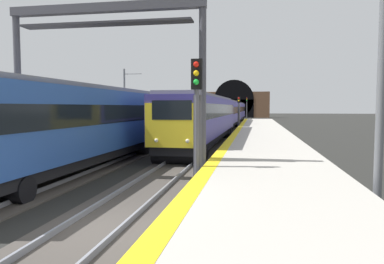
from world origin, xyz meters
TOP-DOWN VIEW (x-y plane):
  - ground_plane at (0.00, 0.00)m, footprint 320.00×320.00m
  - platform_right at (0.00, -4.38)m, footprint 112.00×4.69m
  - platform_right_edge_strip at (0.00, -2.29)m, footprint 112.00×0.50m
  - track_main_line at (0.00, 0.00)m, footprint 160.00×2.76m
  - train_main_approaching at (40.13, 0.00)m, footprint 62.54×3.19m
  - train_adjacent_platform at (17.08, 4.22)m, footprint 36.72×3.31m
  - railway_signal_near at (4.32, -1.84)m, footprint 0.39×0.38m
  - railway_signal_mid at (36.45, -1.84)m, footprint 0.39×0.38m
  - railway_signal_far at (77.55, -1.84)m, footprint 0.39×0.38m
  - overhead_signal_gantry at (5.70, 2.11)m, footprint 0.70×8.17m
  - tunnel_portal at (94.16, 2.11)m, footprint 2.85×19.67m
  - catenary_mast_near at (32.21, 11.31)m, footprint 0.22×2.24m
  - catenary_mast_far at (2.26, -7.10)m, footprint 0.22×2.06m

SIDE VIEW (x-z plane):
  - ground_plane at x=0.00m, z-range 0.00..0.00m
  - track_main_line at x=0.00m, z-range -0.06..0.15m
  - platform_right at x=0.00m, z-range 0.00..0.92m
  - platform_right_edge_strip at x=0.00m, z-range 0.92..0.93m
  - train_main_approaching at x=40.13m, z-range 0.29..4.15m
  - train_adjacent_platform at x=17.08m, z-range 0.26..4.28m
  - railway_signal_mid at x=36.45m, z-range 0.41..4.69m
  - railway_signal_near at x=4.32m, z-range 0.52..5.20m
  - railway_signal_far at x=77.55m, z-range 0.55..5.84m
  - tunnel_portal at x=94.16m, z-range -1.86..9.16m
  - catenary_mast_near at x=32.21m, z-range 0.11..7.58m
  - catenary_mast_far at x=2.26m, z-range 0.11..8.22m
  - overhead_signal_gantry at x=5.70m, z-range 1.77..8.91m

